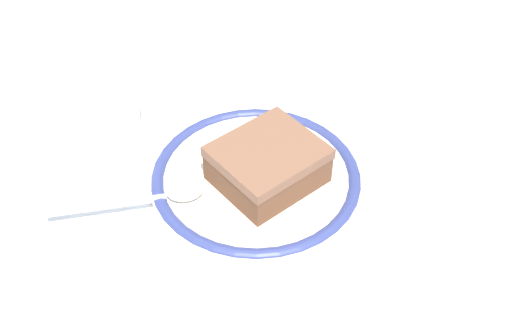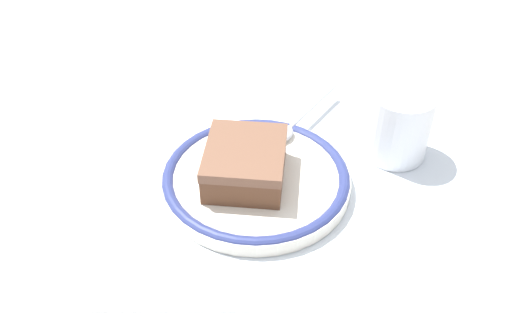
{
  "view_description": "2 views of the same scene",
  "coord_description": "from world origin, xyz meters",
  "px_view_note": "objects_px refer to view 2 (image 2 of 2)",
  "views": [
    {
      "loc": [
        0.32,
        -0.28,
        0.44
      ],
      "look_at": [
        0.02,
        0.02,
        0.04
      ],
      "focal_mm": 45.84,
      "sensor_mm": 36.0,
      "label": 1
    },
    {
      "loc": [
        0.02,
        0.46,
        0.4
      ],
      "look_at": [
        0.02,
        0.02,
        0.04
      ],
      "focal_mm": 39.78,
      "sensor_mm": 36.0,
      "label": 2
    }
  ],
  "objects_px": {
    "spoon": "(289,127)",
    "cup": "(398,129)",
    "cake_slice": "(245,163)",
    "plate": "(256,179)",
    "napkin": "(167,116)"
  },
  "relations": [
    {
      "from": "cake_slice",
      "to": "spoon",
      "type": "distance_m",
      "value": 0.09
    },
    {
      "from": "plate",
      "to": "cup",
      "type": "bearing_deg",
      "value": -160.22
    },
    {
      "from": "cup",
      "to": "cake_slice",
      "type": "bearing_deg",
      "value": 19.79
    },
    {
      "from": "cake_slice",
      "to": "cup",
      "type": "bearing_deg",
      "value": -160.21
    },
    {
      "from": "cake_slice",
      "to": "napkin",
      "type": "xyz_separation_m",
      "value": [
        0.1,
        -0.13,
        -0.03
      ]
    },
    {
      "from": "spoon",
      "to": "napkin",
      "type": "xyz_separation_m",
      "value": [
        0.15,
        -0.05,
        -0.02
      ]
    },
    {
      "from": "spoon",
      "to": "cup",
      "type": "bearing_deg",
      "value": 170.07
    },
    {
      "from": "cup",
      "to": "spoon",
      "type": "bearing_deg",
      "value": -9.93
    },
    {
      "from": "cake_slice",
      "to": "cup",
      "type": "height_order",
      "value": "cup"
    },
    {
      "from": "plate",
      "to": "napkin",
      "type": "distance_m",
      "value": 0.17
    },
    {
      "from": "plate",
      "to": "spoon",
      "type": "xyz_separation_m",
      "value": [
        -0.04,
        -0.08,
        0.01
      ]
    },
    {
      "from": "cake_slice",
      "to": "cup",
      "type": "distance_m",
      "value": 0.18
    },
    {
      "from": "cake_slice",
      "to": "napkin",
      "type": "relative_size",
      "value": 0.85
    },
    {
      "from": "plate",
      "to": "cup",
      "type": "xyz_separation_m",
      "value": [
        -0.15,
        -0.06,
        0.02
      ]
    },
    {
      "from": "cup",
      "to": "napkin",
      "type": "relative_size",
      "value": 0.67
    }
  ]
}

